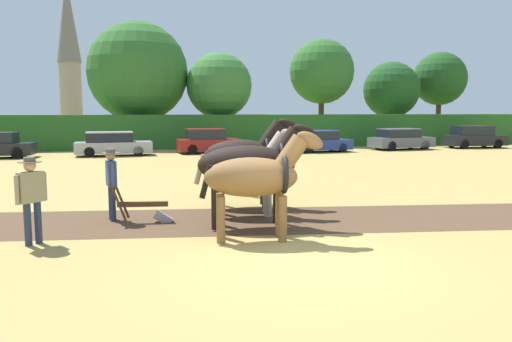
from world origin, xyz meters
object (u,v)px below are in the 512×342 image
object	(u,v)px
church_spire	(69,51)
farmer_beside_team	(245,168)
draft_horse_lead_right	(251,165)
parked_car_center_right	(319,141)
draft_horse_trail_left	(248,168)
draft_horse_trail_right	(245,156)
tree_center_left	(219,86)
tree_center	(322,72)
parked_car_far_right	(474,137)
parked_car_center_left	(112,144)
parked_car_center	(208,141)
tree_right	(440,79)
tree_center_right	(391,90)
farmer_onlooker_left	(31,193)
farmer_at_plow	(111,178)
draft_horse_lead_left	(257,177)
tree_left	(138,72)
parked_car_right	(401,139)
plow	(148,210)

from	to	relation	value
church_spire	farmer_beside_team	xyz separation A→B (m)	(12.13, -51.26, -9.17)
draft_horse_lead_right	parked_car_center_right	xyz separation A→B (m)	(8.80, 19.94, -0.76)
draft_horse_trail_left	draft_horse_trail_right	bearing A→B (deg)	90.11
tree_center_left	tree_center	xyz separation A→B (m)	(8.33, 0.25, 1.20)
draft_horse_trail_right	farmer_beside_team	xyz separation A→B (m)	(0.35, 1.74, -0.56)
draft_horse_trail_left	parked_car_far_right	size ratio (longest dim) A/B	0.60
parked_car_center_left	parked_car_far_right	xyz separation A→B (m)	(25.45, 1.03, 0.08)
tree_center	parked_car_center	distance (m)	13.05
tree_right	tree_center	bearing A→B (deg)	-172.74
tree_center_right	parked_car_center_left	world-z (taller)	tree_center_right
farmer_onlooker_left	parked_car_center_left	xyz separation A→B (m)	(0.28, 20.60, -0.36)
tree_center_left	tree_right	size ratio (longest dim) A/B	0.91
farmer_at_plow	parked_car_far_right	distance (m)	31.25
tree_center_left	farmer_beside_team	xyz separation A→B (m)	(-2.50, -22.77, -3.72)
draft_horse_trail_left	parked_car_far_right	bearing A→B (deg)	50.59
farmer_beside_team	parked_car_center_right	world-z (taller)	farmer_beside_team
draft_horse_lead_left	parked_car_center_right	xyz separation A→B (m)	(8.95, 21.17, -0.64)
tree_right	draft_horse_lead_right	bearing A→B (deg)	-128.71
draft_horse_lead_left	tree_left	bearing A→B (deg)	102.52
draft_horse_trail_right	church_spire	bearing A→B (deg)	109.76
church_spire	farmer_onlooker_left	world-z (taller)	church_spire
parked_car_far_right	parked_car_right	bearing A→B (deg)	-176.62
church_spire	draft_horse_lead_right	bearing A→B (deg)	-78.33
draft_horse_lead_right	plow	distance (m)	2.79
draft_horse_trail_right	parked_car_center_right	size ratio (longest dim) A/B	0.69
draft_horse_trail_left	parked_car_center_right	size ratio (longest dim) A/B	0.65
tree_left	parked_car_center_left	size ratio (longest dim) A/B	2.04
farmer_at_plow	farmer_beside_team	world-z (taller)	farmer_at_plow
draft_horse_lead_left	parked_car_right	xyz separation A→B (m)	(15.19, 21.89, -0.61)
tree_center_left	farmer_at_plow	distance (m)	26.64
tree_left	tree_center_left	size ratio (longest dim) A/B	1.32
tree_center_right	draft_horse_lead_left	distance (m)	34.15
tree_left	draft_horse_lead_left	size ratio (longest dim) A/B	3.53
parked_car_far_right	parked_car_center_right	bearing A→B (deg)	-174.86
parked_car_center_left	draft_horse_lead_left	bearing A→B (deg)	-82.96
tree_right	parked_car_right	size ratio (longest dim) A/B	1.69
tree_center_left	parked_car_center	distance (m)	7.65
tree_left	parked_car_right	bearing A→B (deg)	-22.19
parked_car_center_right	tree_center	bearing A→B (deg)	63.25
church_spire	plow	xyz separation A→B (m)	(9.08, -54.53, -9.73)
farmer_onlooker_left	tree_right	bearing A→B (deg)	92.01
draft_horse_trail_right	farmer_onlooker_left	bearing A→B (deg)	-140.72
tree_center_left	draft_horse_lead_left	bearing A→B (deg)	-96.73
farmer_onlooker_left	parked_car_right	bearing A→B (deg)	92.57
plow	parked_car_right	world-z (taller)	parked_car_right
tree_center_left	draft_horse_trail_left	distance (m)	26.13
tree_left	draft_horse_lead_right	size ratio (longest dim) A/B	3.21
tree_right	farmer_beside_team	bearing A→B (deg)	-132.35
tree_center_left	church_spire	distance (m)	32.49
draft_horse_trail_left	farmer_onlooker_left	size ratio (longest dim) A/B	1.48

